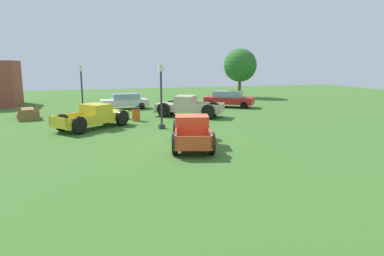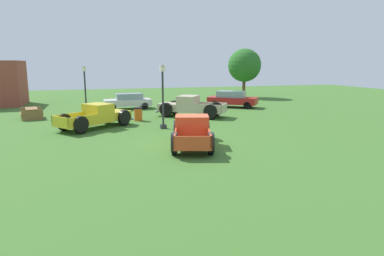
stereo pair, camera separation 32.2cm
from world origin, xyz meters
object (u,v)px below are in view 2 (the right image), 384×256
object	(u,v)px
lamp_post_far	(85,89)
picnic_table	(32,112)
pickup_truck_behind_left	(99,116)
sedan_distant_b	(232,99)
pickup_truck_behind_right	(187,107)
trash_can	(138,114)
pickup_truck_foreground	(192,131)
sedan_distant_a	(128,101)
lamp_post_near	(163,95)
oak_tree_east	(244,65)

from	to	relation	value
lamp_post_far	picnic_table	bearing A→B (deg)	-167.08
pickup_truck_behind_left	lamp_post_far	xyz separation A→B (m)	(-0.85, 5.84, 1.28)
lamp_post_far	sedan_distant_b	bearing A→B (deg)	5.39
pickup_truck_behind_right	trash_can	distance (m)	3.96
pickup_truck_foreground	sedan_distant_a	bearing A→B (deg)	96.13
pickup_truck_foreground	lamp_post_near	size ratio (longest dim) A/B	1.29
lamp_post_near	picnic_table	world-z (taller)	lamp_post_near
pickup_truck_behind_right	sedan_distant_a	xyz separation A→B (m)	(-3.85, 5.79, -0.04)
pickup_truck_behind_left	trash_can	world-z (taller)	pickup_truck_behind_left
pickup_truck_foreground	picnic_table	size ratio (longest dim) A/B	2.45
sedan_distant_b	picnic_table	world-z (taller)	sedan_distant_b
pickup_truck_behind_left	trash_can	bearing A→B (deg)	35.40
pickup_truck_foreground	sedan_distant_b	xyz separation A→B (m)	(7.76, 13.16, 0.08)
lamp_post_near	pickup_truck_behind_right	bearing A→B (deg)	57.43
sedan_distant_b	lamp_post_near	world-z (taller)	lamp_post_near
lamp_post_near	oak_tree_east	bearing A→B (deg)	51.83
pickup_truck_behind_left	lamp_post_far	world-z (taller)	lamp_post_far
pickup_truck_foreground	pickup_truck_behind_right	distance (m)	9.21
trash_can	sedan_distant_b	bearing A→B (deg)	28.85
trash_can	lamp_post_far	bearing A→B (deg)	132.03
sedan_distant_a	lamp_post_near	xyz separation A→B (m)	(1.09, -10.11, 1.34)
pickup_truck_behind_right	lamp_post_far	size ratio (longest dim) A/B	1.39
picnic_table	trash_can	xyz separation A→B (m)	(7.35, -3.05, -0.01)
pickup_truck_behind_right	picnic_table	distance (m)	11.40
sedan_distant_a	pickup_truck_behind_left	bearing A→B (deg)	-107.31
sedan_distant_b	trash_can	size ratio (longest dim) A/B	4.90
lamp_post_near	picnic_table	xyz separation A→B (m)	(-8.44, 6.46, -1.56)
sedan_distant_a	trash_can	bearing A→B (deg)	-89.94
pickup_truck_behind_right	oak_tree_east	size ratio (longest dim) A/B	0.92
pickup_truck_foreground	trash_can	size ratio (longest dim) A/B	5.33
pickup_truck_foreground	lamp_post_near	xyz separation A→B (m)	(-0.49, 4.61, 1.36)
lamp_post_far	sedan_distant_a	bearing A→B (deg)	38.16
pickup_truck_behind_right	trash_can	world-z (taller)	pickup_truck_behind_right
picnic_table	trash_can	size ratio (longest dim) A/B	2.17
sedan_distant_a	oak_tree_east	distance (m)	16.23
sedan_distant_b	pickup_truck_foreground	bearing A→B (deg)	-120.52
lamp_post_near	lamp_post_far	world-z (taller)	lamp_post_near
pickup_truck_foreground	trash_can	world-z (taller)	pickup_truck_foreground
oak_tree_east	lamp_post_near	bearing A→B (deg)	-128.17
trash_can	oak_tree_east	bearing A→B (deg)	43.21
pickup_truck_foreground	sedan_distant_b	distance (m)	15.28
pickup_truck_behind_right	sedan_distant_a	distance (m)	6.95
pickup_truck_foreground	picnic_table	world-z (taller)	pickup_truck_foreground
pickup_truck_behind_left	oak_tree_east	bearing A→B (deg)	42.09
picnic_table	lamp_post_far	bearing A→B (deg)	12.92
pickup_truck_foreground	lamp_post_far	xyz separation A→B (m)	(-5.11, 11.95, 1.30)
sedan_distant_a	lamp_post_far	distance (m)	4.67
pickup_truck_behind_left	sedan_distant_b	bearing A→B (deg)	30.39
pickup_truck_behind_left	lamp_post_far	distance (m)	6.04
pickup_truck_behind_right	picnic_table	bearing A→B (deg)	169.16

